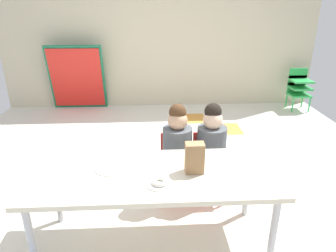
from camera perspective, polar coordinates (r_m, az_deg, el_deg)
ground_plane at (r=3.25m, az=0.26°, el=-10.28°), size 5.23×5.13×0.02m
back_wall at (r=5.32m, az=-1.45°, el=18.55°), size 5.23×0.10×2.79m
craft_table at (r=2.23m, az=-2.68°, el=-9.77°), size 1.74×0.70×0.61m
seated_child_near_camera at (r=2.75m, az=1.71°, el=-3.30°), size 0.32×0.31×0.92m
seated_child_middle_seat at (r=2.79m, az=7.96°, el=-3.12°), size 0.32×0.31×0.92m
kid_chair_green_stack at (r=5.65m, az=22.95°, el=6.74°), size 0.32×0.30×0.68m
folded_activity_table at (r=5.38m, az=-16.38°, el=8.47°), size 0.90×0.29×1.09m
paper_bag_brown at (r=2.16m, az=4.90°, el=-5.85°), size 0.13×0.09×0.22m
paper_plate_near_edge at (r=2.07m, az=-1.55°, el=-10.58°), size 0.18×0.18×0.01m
paper_plate_center_table at (r=2.27m, az=-10.91°, el=-7.85°), size 0.18×0.18×0.01m
donut_powdered_on_plate at (r=2.06m, az=-1.56°, el=-10.14°), size 0.11×0.11×0.03m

